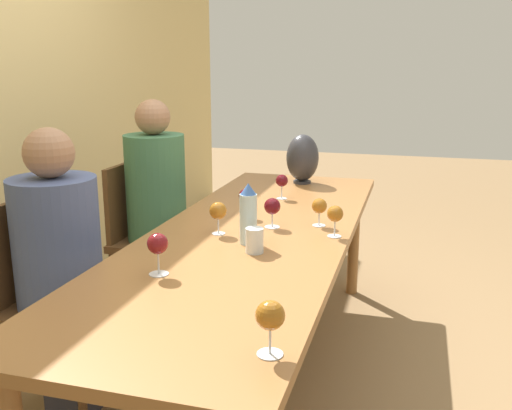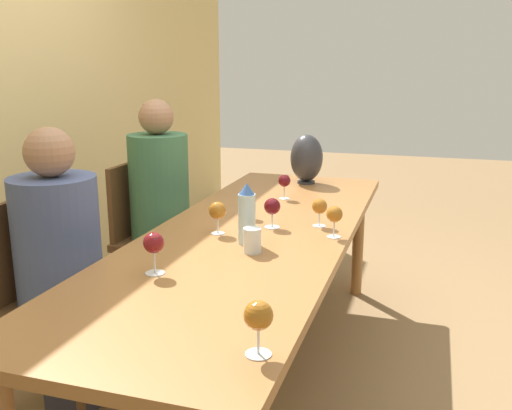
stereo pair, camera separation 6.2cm
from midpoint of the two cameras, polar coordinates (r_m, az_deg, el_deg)
The scene contains 17 objects.
ground_plane at distance 2.79m, azimuth -1.07°, elevation -17.15°, with size 14.00×14.00×0.00m, color olive.
dining_table at distance 2.51m, azimuth -1.14°, elevation -4.12°, with size 2.58×0.85×0.73m.
water_bottle at distance 2.28m, azimuth -1.55°, elevation -0.96°, with size 0.07×0.07×0.25m.
water_tumbler at distance 2.19m, azimuth -0.96°, elevation -3.57°, with size 0.07×0.07×0.10m.
vase at distance 3.45m, azimuth 4.16°, elevation 4.70°, with size 0.19×0.19×0.30m.
wine_glass_0 at distance 2.40m, azimuth 7.18°, elevation -0.95°, with size 0.07×0.07×0.13m.
wine_glass_1 at distance 2.68m, azimuth -1.71°, elevation 0.85°, with size 0.06×0.06×0.14m.
wine_glass_2 at distance 2.52m, azimuth 0.93°, elevation -0.21°, with size 0.07×0.07×0.13m.
wine_glass_3 at distance 1.99m, azimuth -10.70°, elevation -3.94°, with size 0.07×0.07×0.15m.
wine_glass_4 at distance 2.55m, azimuth 5.66°, elevation -0.16°, with size 0.07×0.07×0.13m.
wine_glass_5 at distance 2.42m, azimuth -4.55°, elevation -0.63°, with size 0.08×0.08×0.14m.
wine_glass_6 at distance 1.43m, azimuth 0.16°, elevation -11.11°, with size 0.08×0.08×0.14m.
wine_glass_7 at distance 3.05m, azimuth 2.01°, elevation 2.38°, with size 0.07×0.07×0.13m.
chair_near at distance 2.59m, azimuth -20.75°, elevation -8.46°, with size 0.44×0.44×0.89m.
chair_far at distance 3.33m, azimuth -11.36°, elevation -2.84°, with size 0.44×0.44×0.89m.
person_near at distance 2.50m, azimuth -19.53°, elevation -5.52°, with size 0.35×0.35×1.20m.
person_far at distance 3.25m, azimuth -10.26°, elevation 0.12°, with size 0.33×0.33×1.25m.
Camera 1 is at (-2.29, -0.67, 1.44)m, focal length 40.00 mm.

